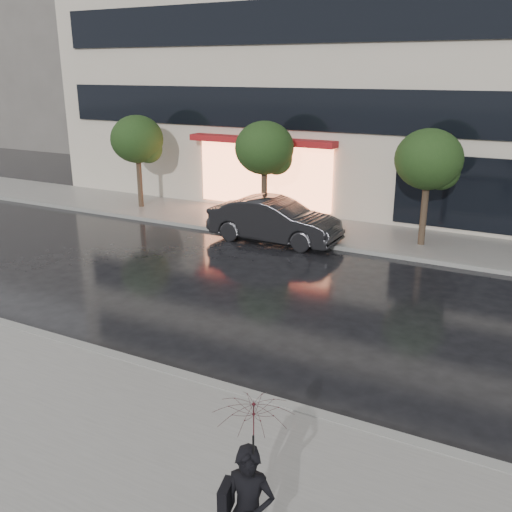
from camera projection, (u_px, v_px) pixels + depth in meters
The scene contains 11 objects.
ground at pixel (176, 349), 12.35m from camera, with size 120.00×120.00×0.00m, color black.
sidewalk_near at pixel (63, 425), 9.61m from camera, with size 60.00×4.50×0.12m, color slate.
sidewalk_far at pixel (340, 233), 20.93m from camera, with size 60.00×3.50×0.12m, color slate.
curb_near at pixel (147, 366), 11.49m from camera, with size 60.00×0.25×0.14m, color gray.
curb_far at pixel (322, 245), 19.46m from camera, with size 60.00×0.25×0.14m, color gray.
bg_building_left at pixel (75, 67), 44.80m from camera, with size 14.00×10.00×12.00m, color #59544F.
tree_far_west at pixel (139, 141), 23.85m from camera, with size 2.20×2.20×3.99m.
tree_mid_west at pixel (266, 150), 21.17m from camera, with size 2.20×2.20×3.99m.
tree_mid_east at pixel (431, 162), 18.49m from camera, with size 2.20×2.20×3.99m.
parked_car at pixel (274, 220), 19.84m from camera, with size 1.62×4.65×1.53m, color black.
pedestrian_with_umbrella at pixel (251, 467), 6.27m from camera, with size 1.04×1.06×2.32m.
Camera 1 is at (6.75, -8.99, 5.76)m, focal length 40.00 mm.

